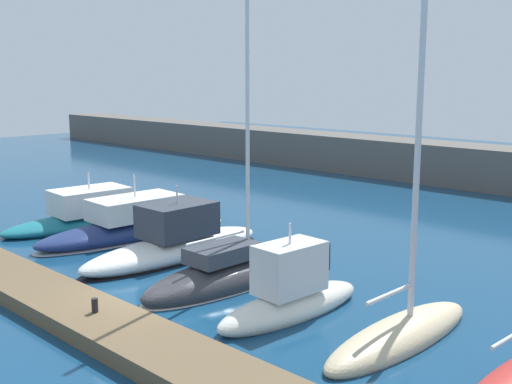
% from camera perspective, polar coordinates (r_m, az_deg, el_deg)
% --- Properties ---
extents(ground_plane, '(120.00, 120.00, 0.00)m').
position_cam_1_polar(ground_plane, '(21.86, -10.20, -10.23)').
color(ground_plane, navy).
extents(dock_pier, '(30.41, 2.37, 0.52)m').
position_cam_1_polar(dock_pier, '(20.79, -14.68, -10.76)').
color(dock_pier, brown).
rests_on(dock_pier, ground_plane).
extents(motorboat_teal_nearest, '(3.26, 8.50, 2.99)m').
position_cam_1_polar(motorboat_teal_nearest, '(33.75, -15.00, -1.92)').
color(motorboat_teal_nearest, '#19707F').
rests_on(motorboat_teal_nearest, ground_plane).
extents(motorboat_navy_second, '(3.28, 10.52, 3.22)m').
position_cam_1_polar(motorboat_navy_second, '(31.22, -10.60, -2.82)').
color(motorboat_navy_second, navy).
rests_on(motorboat_navy_second, ground_plane).
extents(motorboat_white_third, '(2.60, 9.31, 3.32)m').
position_cam_1_polar(motorboat_white_third, '(27.39, -7.15, -4.47)').
color(motorboat_white_third, white).
rests_on(motorboat_white_third, ground_plane).
extents(sailboat_charcoal_fourth, '(2.52, 8.10, 13.36)m').
position_cam_1_polar(sailboat_charcoal_fourth, '(23.97, -2.31, -7.27)').
color(sailboat_charcoal_fourth, '#2D2D33').
rests_on(sailboat_charcoal_fourth, ground_plane).
extents(motorboat_ivory_fifth, '(2.01, 6.15, 3.34)m').
position_cam_1_polar(motorboat_ivory_fifth, '(20.85, 3.18, -9.05)').
color(motorboat_ivory_fifth, silver).
rests_on(motorboat_ivory_fifth, ground_plane).
extents(sailboat_sand_sixth, '(1.74, 6.88, 11.98)m').
position_cam_1_polar(sailboat_sand_sixth, '(19.49, 12.82, -12.00)').
color(sailboat_sand_sixth, beige).
rests_on(sailboat_sand_sixth, ground_plane).
extents(dock_bollard, '(0.20, 0.20, 0.44)m').
position_cam_1_polar(dock_bollard, '(20.32, -14.21, -9.79)').
color(dock_bollard, black).
rests_on(dock_bollard, dock_pier).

